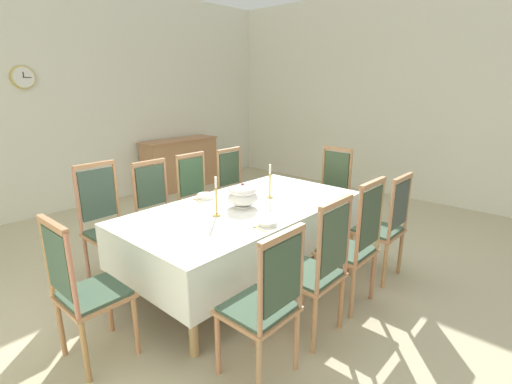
# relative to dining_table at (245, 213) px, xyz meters

# --- Properties ---
(ground) EXTENTS (7.59, 6.94, 0.04)m
(ground) POSITION_rel_dining_table_xyz_m (0.00, 0.00, -0.69)
(ground) COLOR #BCB190
(back_wall) EXTENTS (7.59, 0.08, 3.34)m
(back_wall) POSITION_rel_dining_table_xyz_m (0.00, 3.51, 1.00)
(back_wall) COLOR silver
(back_wall) RESTS_ON ground
(right_wall) EXTENTS (0.08, 6.94, 3.34)m
(right_wall) POSITION_rel_dining_table_xyz_m (3.84, 0.00, 1.00)
(right_wall) COLOR silver
(right_wall) RESTS_ON ground
(dining_table) EXTENTS (2.35, 1.21, 0.74)m
(dining_table) POSITION_rel_dining_table_xyz_m (0.00, 0.00, 0.00)
(dining_table) COLOR tan
(dining_table) RESTS_ON ground
(tablecloth) EXTENTS (2.37, 1.23, 0.42)m
(tablecloth) POSITION_rel_dining_table_xyz_m (0.00, 0.00, -0.04)
(tablecloth) COLOR white
(tablecloth) RESTS_ON dining_table
(chair_south_a) EXTENTS (0.44, 0.42, 1.06)m
(chair_south_a) POSITION_rel_dining_table_xyz_m (-0.89, -1.01, -0.12)
(chair_south_a) COLOR tan
(chair_south_a) RESTS_ON ground
(chair_north_a) EXTENTS (0.44, 0.42, 1.15)m
(chair_north_a) POSITION_rel_dining_table_xyz_m (-0.89, 1.02, -0.09)
(chair_north_a) COLOR #A9834F
(chair_north_a) RESTS_ON ground
(chair_south_b) EXTENTS (0.44, 0.42, 1.12)m
(chair_south_b) POSITION_rel_dining_table_xyz_m (-0.30, -1.01, -0.10)
(chair_south_b) COLOR #AD8351
(chair_south_b) RESTS_ON ground
(chair_north_b) EXTENTS (0.44, 0.42, 1.08)m
(chair_north_b) POSITION_rel_dining_table_xyz_m (-0.30, 1.01, -0.11)
(chair_north_b) COLOR #B1814B
(chair_north_b) RESTS_ON ground
(chair_south_c) EXTENTS (0.44, 0.42, 1.14)m
(chair_south_c) POSITION_rel_dining_table_xyz_m (0.26, -1.01, -0.09)
(chair_south_c) COLOR tan
(chair_south_c) RESTS_ON ground
(chair_north_c) EXTENTS (0.44, 0.42, 1.08)m
(chair_north_c) POSITION_rel_dining_table_xyz_m (0.26, 1.01, -0.11)
(chair_north_c) COLOR #BA7D4F
(chair_north_c) RESTS_ON ground
(chair_south_d) EXTENTS (0.44, 0.42, 1.06)m
(chair_south_d) POSITION_rel_dining_table_xyz_m (0.89, -1.01, -0.12)
(chair_south_d) COLOR #BA7C4D
(chair_south_d) RESTS_ON ground
(chair_north_d) EXTENTS (0.44, 0.42, 1.06)m
(chair_north_d) POSITION_rel_dining_table_xyz_m (0.89, 1.01, -0.12)
(chair_north_d) COLOR tan
(chair_north_d) RESTS_ON ground
(chair_head_west) EXTENTS (0.42, 0.44, 1.07)m
(chair_head_west) POSITION_rel_dining_table_xyz_m (-1.58, -0.00, -0.12)
(chair_head_west) COLOR #B97950
(chair_head_west) RESTS_ON ground
(chair_head_east) EXTENTS (0.42, 0.44, 1.10)m
(chair_head_east) POSITION_rel_dining_table_xyz_m (1.58, -0.00, -0.11)
(chair_head_east) COLOR #A8794F
(chair_head_east) RESTS_ON ground
(soup_tureen) EXTENTS (0.30, 0.30, 0.23)m
(soup_tureen) POSITION_rel_dining_table_xyz_m (-0.03, 0.00, 0.19)
(soup_tureen) COLOR white
(soup_tureen) RESTS_ON tablecloth
(candlestick_west) EXTENTS (0.07, 0.07, 0.36)m
(candlestick_west) POSITION_rel_dining_table_xyz_m (-0.37, 0.00, 0.22)
(candlestick_west) COLOR gold
(candlestick_west) RESTS_ON tablecloth
(candlestick_east) EXTENTS (0.07, 0.07, 0.35)m
(candlestick_east) POSITION_rel_dining_table_xyz_m (0.37, 0.00, 0.21)
(candlestick_east) COLOR gold
(candlestick_east) RESTS_ON tablecloth
(bowl_near_left) EXTENTS (0.18, 0.18, 0.04)m
(bowl_near_left) POSITION_rel_dining_table_xyz_m (-0.08, 0.48, 0.10)
(bowl_near_left) COLOR white
(bowl_near_left) RESTS_ON tablecloth
(bowl_near_right) EXTENTS (0.17, 0.17, 0.04)m
(bowl_near_right) POSITION_rel_dining_table_xyz_m (-0.24, -0.48, 0.10)
(bowl_near_right) COLOR white
(bowl_near_right) RESTS_ON tablecloth
(spoon_primary) EXTENTS (0.06, 0.17, 0.01)m
(spoon_primary) POSITION_rel_dining_table_xyz_m (-0.19, 0.50, 0.08)
(spoon_primary) COLOR gold
(spoon_primary) RESTS_ON tablecloth
(spoon_secondary) EXTENTS (0.05, 0.18, 0.01)m
(spoon_secondary) POSITION_rel_dining_table_xyz_m (-0.35, -0.45, 0.08)
(spoon_secondary) COLOR gold
(spoon_secondary) RESTS_ON tablecloth
(sideboard) EXTENTS (1.44, 0.48, 0.90)m
(sideboard) POSITION_rel_dining_table_xyz_m (1.64, 3.20, -0.22)
(sideboard) COLOR #B27C53
(sideboard) RESTS_ON ground
(mounted_clock) EXTENTS (0.30, 0.06, 0.30)m
(mounted_clock) POSITION_rel_dining_table_xyz_m (-0.65, 3.44, 1.28)
(mounted_clock) COLOR #D1B251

